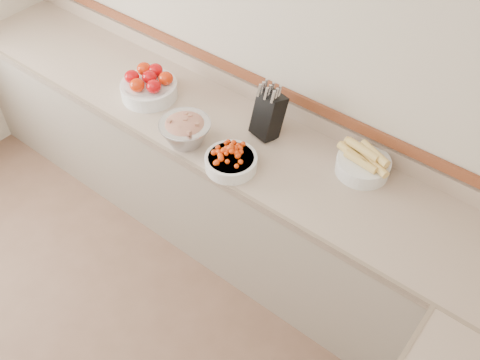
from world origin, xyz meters
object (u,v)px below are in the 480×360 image
Objects in this scene: tomato_bowl at (149,86)px; cherry_tomato_bowl at (231,160)px; rhubarb_bowl at (185,130)px; knife_block at (268,114)px; corn_bowl at (364,163)px.

cherry_tomato_bowl is at bearing -12.66° from tomato_bowl.
rhubarb_bowl is at bearing 179.91° from cherry_tomato_bowl.
knife_block reaches higher than cherry_tomato_bowl.
knife_block reaches higher than rhubarb_bowl.
cherry_tomato_bowl is 0.67m from corn_bowl.
tomato_bowl is at bearing 159.05° from rhubarb_bowl.
knife_block is 1.18× the size of rhubarb_bowl.
knife_block reaches higher than tomato_bowl.
corn_bowl is 1.09× the size of rhubarb_bowl.
rhubarb_bowl is at bearing -155.59° from corn_bowl.
tomato_bowl is 1.32m from corn_bowl.
rhubarb_bowl is (-0.30, -0.33, -0.05)m from knife_block.
knife_block is 1.21× the size of cherry_tomato_bowl.
tomato_bowl is at bearing 167.34° from cherry_tomato_bowl.
tomato_bowl is 1.22× the size of cherry_tomato_bowl.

